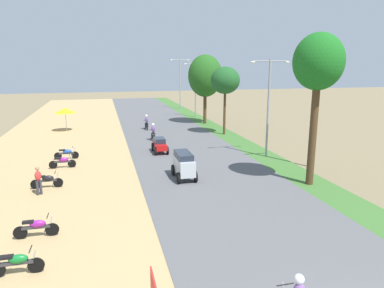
% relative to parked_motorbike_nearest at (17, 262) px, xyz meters
% --- Properties ---
extents(parked_motorbike_nearest, '(1.80, 0.54, 0.94)m').
position_rel_parked_motorbike_nearest_xyz_m(parked_motorbike_nearest, '(0.00, 0.00, 0.00)').
color(parked_motorbike_nearest, black).
rests_on(parked_motorbike_nearest, dirt_shoulder).
extents(parked_motorbike_second, '(1.80, 0.54, 0.94)m').
position_rel_parked_motorbike_nearest_xyz_m(parked_motorbike_second, '(0.19, 2.74, 0.00)').
color(parked_motorbike_second, black).
rests_on(parked_motorbike_second, dirt_shoulder).
extents(parked_motorbike_third, '(1.80, 0.54, 0.94)m').
position_rel_parked_motorbike_nearest_xyz_m(parked_motorbike_third, '(-0.25, 9.06, 0.00)').
color(parked_motorbike_third, black).
rests_on(parked_motorbike_third, dirt_shoulder).
extents(parked_motorbike_fourth, '(1.80, 0.54, 0.94)m').
position_rel_parked_motorbike_nearest_xyz_m(parked_motorbike_fourth, '(0.22, 13.14, 0.00)').
color(parked_motorbike_fourth, black).
rests_on(parked_motorbike_fourth, dirt_shoulder).
extents(parked_motorbike_fifth, '(1.80, 0.54, 0.94)m').
position_rel_parked_motorbike_nearest_xyz_m(parked_motorbike_fifth, '(0.26, 15.58, 0.00)').
color(parked_motorbike_fifth, black).
rests_on(parked_motorbike_fifth, dirt_shoulder).
extents(vendor_umbrella, '(2.20, 2.20, 2.52)m').
position_rel_parked_motorbike_nearest_xyz_m(vendor_umbrella, '(-0.82, 27.76, 1.75)').
color(vendor_umbrella, '#99999E').
rests_on(vendor_umbrella, dirt_shoulder).
extents(pedestrian_on_shoulder, '(0.43, 0.39, 1.62)m').
position_rel_parked_motorbike_nearest_xyz_m(pedestrian_on_shoulder, '(-0.53, 8.02, 0.41)').
color(pedestrian_on_shoulder, '#33333D').
rests_on(pedestrian_on_shoulder, dirt_shoulder).
extents(median_tree_nearest, '(2.85, 2.85, 8.83)m').
position_rel_parked_motorbike_nearest_xyz_m(median_tree_nearest, '(14.99, 5.94, 6.55)').
color(median_tree_nearest, '#4C351E').
rests_on(median_tree_nearest, median_strip).
extents(median_tree_second, '(2.94, 2.94, 6.86)m').
position_rel_parked_motorbike_nearest_xyz_m(median_tree_second, '(15.15, 21.88, 4.97)').
color(median_tree_second, '#4C351E').
rests_on(median_tree_second, median_strip).
extents(median_tree_third, '(4.08, 4.08, 8.22)m').
position_rel_parked_motorbike_nearest_xyz_m(median_tree_third, '(15.15, 29.03, 5.21)').
color(median_tree_third, '#4C351E').
rests_on(median_tree_third, median_strip).
extents(streetlamp_near, '(3.16, 0.20, 7.45)m').
position_rel_parked_motorbike_nearest_xyz_m(streetlamp_near, '(15.38, 12.63, 3.82)').
color(streetlamp_near, gray).
rests_on(streetlamp_near, median_strip).
extents(streetlamp_mid, '(3.16, 0.20, 7.32)m').
position_rel_parked_motorbike_nearest_xyz_m(streetlamp_mid, '(15.38, 34.39, 3.75)').
color(streetlamp_mid, gray).
rests_on(streetlamp_mid, median_strip).
extents(streetlamp_far, '(3.16, 0.20, 7.94)m').
position_rel_parked_motorbike_nearest_xyz_m(streetlamp_far, '(15.38, 44.05, 4.07)').
color(streetlamp_far, gray).
rests_on(streetlamp_far, median_strip).
extents(utility_pole_near, '(1.80, 0.20, 8.96)m').
position_rel_parked_motorbike_nearest_xyz_m(utility_pole_near, '(17.31, 9.22, 4.12)').
color(utility_pole_near, brown).
rests_on(utility_pole_near, ground).
extents(car_van_silver, '(1.19, 2.41, 1.67)m').
position_rel_parked_motorbike_nearest_xyz_m(car_van_silver, '(7.87, 8.80, 0.47)').
color(car_van_silver, '#B7BCC1').
rests_on(car_van_silver, road_strip).
extents(car_sedan_red, '(1.10, 2.26, 1.19)m').
position_rel_parked_motorbike_nearest_xyz_m(car_sedan_red, '(7.47, 15.87, 0.19)').
color(car_sedan_red, red).
rests_on(car_sedan_red, road_strip).
extents(motorbike_ahead_second, '(0.54, 1.80, 1.66)m').
position_rel_parked_motorbike_nearest_xyz_m(motorbike_ahead_second, '(7.60, 20.67, 0.30)').
color(motorbike_ahead_second, black).
rests_on(motorbike_ahead_second, road_strip).
extents(motorbike_ahead_third, '(0.54, 1.80, 1.66)m').
position_rel_parked_motorbike_nearest_xyz_m(motorbike_ahead_third, '(7.71, 26.61, 0.30)').
color(motorbike_ahead_third, black).
rests_on(motorbike_ahead_third, road_strip).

